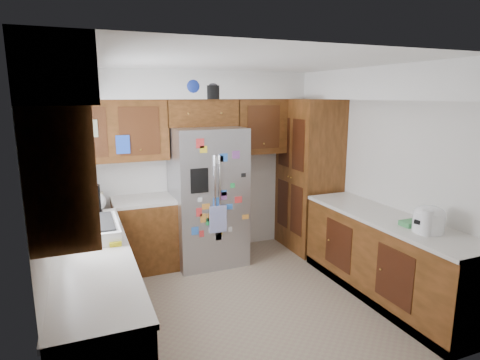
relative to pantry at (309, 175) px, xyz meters
name	(u,v)px	position (x,y,z in m)	size (l,w,h in m)	color
floor	(243,301)	(-1.50, -1.15, -1.07)	(3.60, 3.60, 0.00)	gray
room_shell	(221,131)	(-1.61, -0.79, 0.75)	(3.64, 3.24, 2.52)	silver
left_counter_run	(110,286)	(-2.86, -1.12, -0.65)	(1.36, 3.20, 0.92)	#40250C
right_counter_run	(385,260)	(0.00, -1.62, -0.65)	(0.63, 2.25, 0.92)	#40250C
pantry	(309,175)	(0.00, 0.00, 0.00)	(0.60, 0.90, 2.15)	#40250C
fridge	(208,196)	(-1.50, 0.05, -0.17)	(0.90, 0.79, 1.80)	#A1A1A6
bridge_cabinet	(201,113)	(-1.50, 0.28, 0.90)	(0.96, 0.34, 0.35)	#40250C
fridge_top_items	(199,88)	(-1.54, 0.20, 1.21)	(0.56, 0.32, 0.31)	#193098
sink_assembly	(89,229)	(-3.00, -1.05, -0.09)	(0.52, 0.73, 0.37)	white
left_counter_clutter	(91,203)	(-2.95, -0.34, -0.02)	(0.40, 0.85, 0.38)	black
rice_cooker	(429,218)	(0.00, -2.14, -0.02)	(0.30, 0.29, 0.25)	white
paper_towel	(426,223)	(-0.10, -2.20, -0.03)	(0.11, 0.11, 0.24)	white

